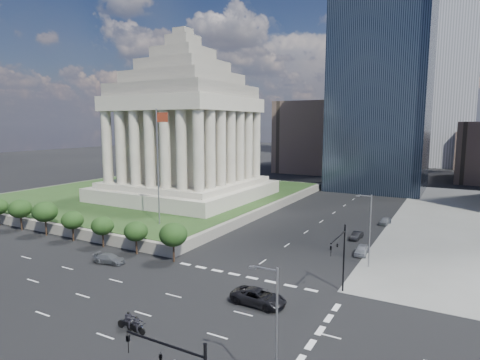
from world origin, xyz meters
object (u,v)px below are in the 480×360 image
Objects in this scene: street_lamp_north at (369,227)px; pickup_truck at (259,297)px; street_lamp_south at (274,330)px; suv_grey at (109,259)px; parked_sedan_near at (362,250)px; parked_sedan_mid at (356,236)px; traffic_signal_ne at (340,252)px; motorcycle_lead at (136,324)px; motorcycle_trail at (128,320)px; flagpole at (158,160)px; parked_sedan_far at (385,221)px; war_memorial at (185,115)px.

street_lamp_north is 1.64× the size of pickup_truck.
street_lamp_south is 35.62m from suv_grey.
parked_sedan_mid is at bearing 104.91° from parked_sedan_near.
traffic_signal_ne reaches higher than motorcycle_lead.
motorcycle_lead reaches higher than parked_sedan_near.
suv_grey is 1.87× the size of motorcycle_trail.
traffic_signal_ne is 19.72m from street_lamp_south.
street_lamp_south is 1.00× the size of street_lamp_north.
street_lamp_north is 32.40m from motorcycle_lead.
flagpole is at bearing 61.42° from pickup_truck.
parked_sedan_far is (2.49, 13.05, 0.06)m from parked_sedan_mid.
street_lamp_north is (47.33, -23.00, -15.74)m from war_memorial.
parked_sedan_far is 55.77m from motorcycle_trail.
war_memorial is 60.00m from traffic_signal_ne.
traffic_signal_ne is at bearing 45.54° from motorcycle_trail.
parked_sedan_far is at bearing 94.06° from street_lamp_north.
motorcycle_lead is at bearing -130.54° from traffic_signal_ne.
flagpole is 19.65m from suv_grey.
traffic_signal_ne is 0.80× the size of street_lamp_north.
street_lamp_south is at bearing -11.83° from motorcycle_trail.
street_lamp_south is 2.64× the size of parked_sedan_mid.
flagpole reaches higher than parked_sedan_far.
street_lamp_north is 4.01× the size of motorcycle_trail.
suv_grey is (-23.99, 1.53, -0.17)m from pickup_truck.
suv_grey is (3.31, -14.84, -12.44)m from flagpole.
street_lamp_north is at bearing 85.81° from traffic_signal_ne.
parked_sedan_near is 35.79m from motorcycle_lead.
parked_sedan_near reaches higher than suv_grey.
traffic_signal_ne reaches higher than pickup_truck.
parked_sedan_mid is (43.01, -10.31, -20.78)m from war_memorial.
pickup_truck is 1.51× the size of parked_sedan_far.
parked_sedan_near is 1.71× the size of motorcycle_trail.
parked_sedan_mid is 42.30m from motorcycle_lead.
traffic_signal_ne is 37.33m from parked_sedan_far.
flagpole reaches higher than suv_grey.
pickup_truck is at bearing 119.96° from street_lamp_south.
pickup_truck is 23.17m from parked_sedan_near.
motorcycle_lead is at bearing 169.49° from street_lamp_south.
war_memorial is 54.92m from street_lamp_north.
parked_sedan_far is at bearing 91.55° from traffic_signal_ne.
street_lamp_south is 2.35× the size of parked_sedan_near.
parked_sedan_far is (45.50, 2.74, -20.71)m from war_memorial.
traffic_signal_ne is 1.98× the size of parked_sedan_far.
flagpole is 4.96× the size of parked_sedan_far.
pickup_truck is (27.30, -16.37, -12.27)m from flagpole.
parked_sedan_near is (45.50, -18.00, -20.67)m from war_memorial.
traffic_signal_ne is 1.88× the size of parked_sedan_near.
war_memorial is 1.95× the size of flagpole.
flagpole is 36.06m from parked_sedan_near.
suv_grey is at bearing -153.55° from street_lamp_north.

